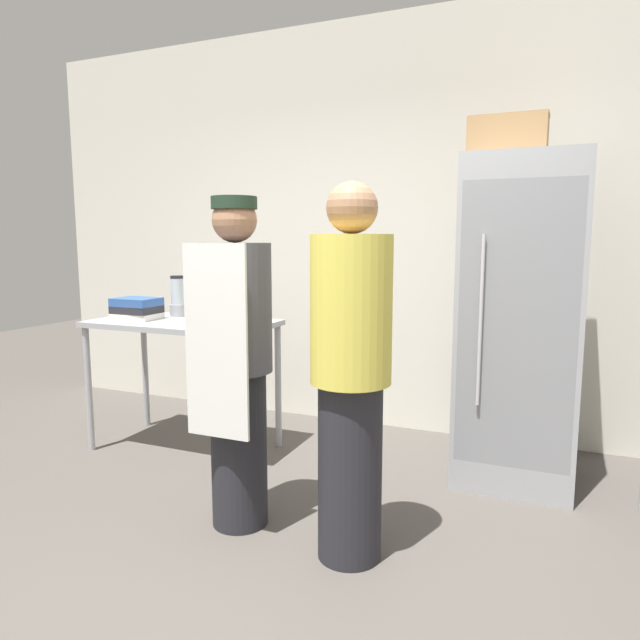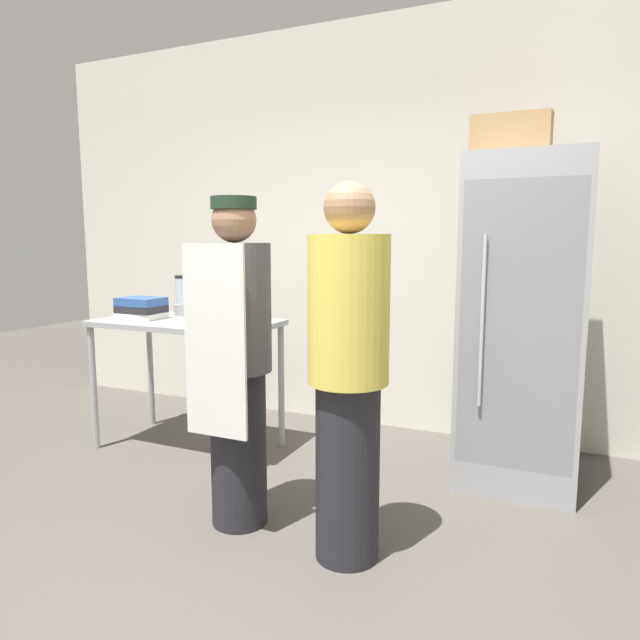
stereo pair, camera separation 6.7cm
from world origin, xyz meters
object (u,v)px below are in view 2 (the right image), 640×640
at_px(refrigerator, 523,324).
at_px(person_baker, 236,359).
at_px(blender_pitcher, 182,298).
at_px(person_customer, 348,373).
at_px(binder_stack, 141,308).
at_px(donut_box, 234,316).
at_px(cardboard_storage_box, 512,137).

xyz_separation_m(refrigerator, person_baker, (-1.24, -1.13, -0.10)).
bearing_deg(blender_pitcher, person_customer, -31.38).
bearing_deg(person_customer, refrigerator, 62.62).
relative_size(refrigerator, binder_stack, 6.27).
xyz_separation_m(refrigerator, donut_box, (-1.75, -0.36, -0.01)).
distance_m(binder_stack, person_customer, 2.01).
bearing_deg(cardboard_storage_box, person_baker, -132.41).
height_order(blender_pitcher, person_baker, person_baker).
distance_m(refrigerator, blender_pitcher, 2.32).
height_order(donut_box, blender_pitcher, blender_pitcher).
bearing_deg(person_baker, refrigerator, 42.34).
relative_size(blender_pitcher, cardboard_storage_box, 0.66).
relative_size(donut_box, binder_stack, 0.98).
bearing_deg(binder_stack, donut_box, 4.26).
xyz_separation_m(refrigerator, binder_stack, (-2.47, -0.41, 0.02)).
relative_size(refrigerator, person_customer, 1.13).
relative_size(blender_pitcher, person_customer, 0.17).
bearing_deg(cardboard_storage_box, donut_box, -164.48).
xyz_separation_m(blender_pitcher, cardboard_storage_box, (2.19, 0.27, 1.00)).
distance_m(donut_box, cardboard_storage_box, 2.01).
relative_size(donut_box, blender_pitcher, 1.02).
bearing_deg(person_baker, blender_pitcher, 138.00).
bearing_deg(cardboard_storage_box, binder_stack, -167.83).
distance_m(blender_pitcher, person_baker, 1.44).
height_order(donut_box, person_customer, person_customer).
bearing_deg(person_customer, donut_box, 143.36).
relative_size(cardboard_storage_box, person_customer, 0.26).
bearing_deg(person_customer, person_baker, 173.67).
height_order(blender_pitcher, binder_stack, blender_pitcher).
bearing_deg(cardboard_storage_box, person_customer, -111.09).
bearing_deg(person_baker, donut_box, 123.48).
bearing_deg(binder_stack, person_customer, -23.10).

